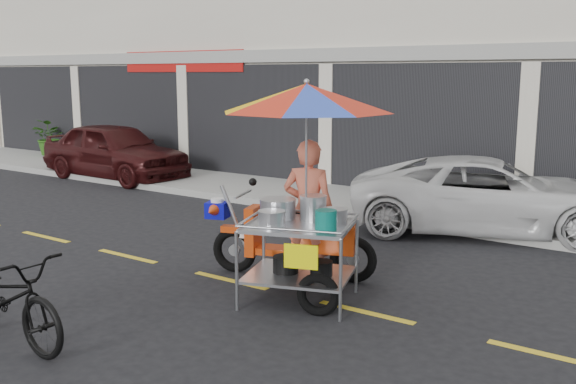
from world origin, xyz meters
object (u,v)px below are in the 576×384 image
Objects in this scene: white_pickup at (489,195)px; food_vendor_rig at (304,160)px; maroon_sedan at (115,151)px; near_bicycle at (7,297)px.

food_vendor_rig is (-0.91, -4.34, 1.01)m from white_pickup.
maroon_sedan reaches higher than white_pickup.
near_bicycle is (7.20, -7.50, -0.25)m from maroon_sedan.
food_vendor_rig is at bearing 147.97° from white_pickup.
near_bicycle is at bearing -136.30° from food_vendor_rig.
white_pickup is (9.69, -0.15, -0.09)m from maroon_sedan.
food_vendor_rig reaches higher than maroon_sedan.
near_bicycle is at bearing -134.68° from maroon_sedan.
maroon_sedan is 0.93× the size of white_pickup.
near_bicycle is at bearing 141.14° from white_pickup.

